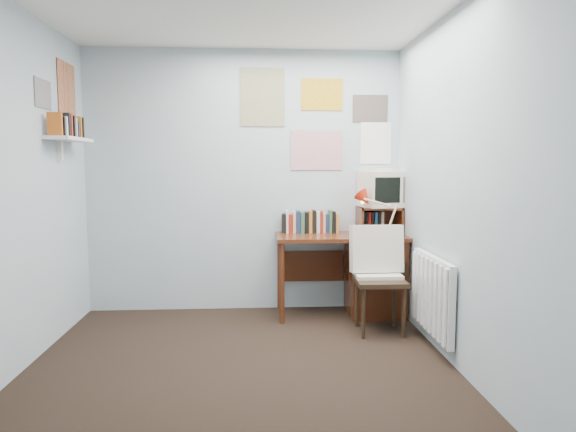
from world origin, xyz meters
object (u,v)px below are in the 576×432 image
(desk_lamp, at_px, (394,217))
(crt_tv, at_px, (383,188))
(desk, at_px, (369,272))
(desk_chair, at_px, (380,281))
(wall_shelf, at_px, (70,139))
(radiator, at_px, (433,295))
(tv_riser, at_px, (379,220))

(desk_lamp, bearing_deg, crt_tv, 76.00)
(desk, bearing_deg, desk_chair, -92.40)
(desk, distance_m, wall_shelf, 2.87)
(desk_lamp, xyz_separation_m, radiator, (0.12, -0.72, -0.53))
(radiator, bearing_deg, desk_lamp, 99.11)
(wall_shelf, bearing_deg, crt_tv, 10.60)
(desk, xyz_separation_m, tv_riser, (0.12, 0.11, 0.48))
(desk_lamp, relative_size, crt_tv, 0.97)
(desk_lamp, relative_size, tv_riser, 0.94)
(radiator, bearing_deg, wall_shelf, 169.11)
(radiator, height_order, wall_shelf, wall_shelf)
(desk_chair, relative_size, desk_lamp, 2.32)
(desk_chair, relative_size, radiator, 1.09)
(desk, height_order, radiator, desk)
(desk, distance_m, desk_chair, 0.53)
(desk_chair, xyz_separation_m, desk_lamp, (0.19, 0.32, 0.51))
(desk, height_order, desk_lamp, desk_lamp)
(desk, height_order, crt_tv, crt_tv)
(tv_riser, bearing_deg, radiator, -80.72)
(desk, distance_m, tv_riser, 0.51)
(desk, bearing_deg, crt_tv, 40.17)
(tv_riser, bearing_deg, desk, -137.04)
(desk_chair, bearing_deg, desk_lamp, 60.14)
(desk_chair, bearing_deg, crt_tv, 76.29)
(desk_lamp, bearing_deg, radiator, -97.98)
(desk, bearing_deg, radiator, -72.76)
(wall_shelf, bearing_deg, desk, 8.40)
(crt_tv, xyz_separation_m, wall_shelf, (-2.73, -0.51, 0.43))
(desk_lamp, height_order, wall_shelf, wall_shelf)
(desk, height_order, wall_shelf, wall_shelf)
(wall_shelf, bearing_deg, radiator, -10.89)
(desk_chair, relative_size, wall_shelf, 1.41)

